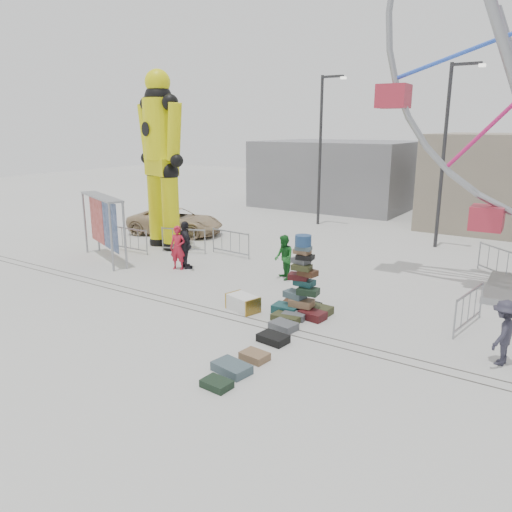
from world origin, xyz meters
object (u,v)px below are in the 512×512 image
Objects in this scene: barricade_dummy_a at (130,240)px; suitcase_tower at (302,292)px; pedestrian_grey at (503,333)px; pedestrian_green at (284,257)px; barricade_wheel_front at (469,309)px; lamp_post_left at (322,143)px; banner_scaffold at (102,212)px; steamer_trunk at (243,303)px; barricade_dummy_c at (231,243)px; parked_suv at (176,221)px; lamp_post_right at (446,148)px; barricade_dummy_b at (183,240)px; pedestrian_black at (185,245)px; crash_test_dummy at (161,154)px; pedestrian_red at (178,248)px; barricade_wheel_back at (497,262)px.

suitcase_tower is at bearing -14.33° from barricade_dummy_a.
pedestrian_grey is (5.40, -0.27, 0.11)m from suitcase_tower.
barricade_wheel_front is at bearing 33.21° from pedestrian_green.
lamp_post_left is at bearing -129.83° from pedestrian_grey.
barricade_dummy_a is 15.50m from pedestrian_grey.
banner_scaffold is 2.34× the size of pedestrian_grey.
pedestrian_green reaches higher than steamer_trunk.
barricade_dummy_c is 5.31m from parked_suv.
lamp_post_right is 11.57m from suitcase_tower.
barricade_dummy_b is 1.07× the size of pedestrian_black.
barricade_dummy_b is at bearing 30.66° from barricade_dummy_a.
barricade_wheel_front is at bearing 4.67° from crash_test_dummy.
banner_scaffold reaches higher than pedestrian_black.
crash_test_dummy is at bearing -111.34° from lamp_post_left.
banner_scaffold is 1.82× the size of barricade_dummy_c.
barricade_dummy_b is 1.00× the size of barricade_dummy_c.
crash_test_dummy is 8.01× the size of steamer_trunk.
barricade_wheel_front is 1.07× the size of pedestrian_black.
steamer_trunk is 8.83m from barricade_dummy_a.
pedestrian_black reaches higher than pedestrian_grey.
banner_scaffold is at bearing -84.81° from pedestrian_grey.
pedestrian_green is at bearing 1.43° from barricade_dummy_a.
barricade_dummy_b is 0.41× the size of parked_suv.
barricade_dummy_c is (-5.82, 4.38, -0.12)m from suitcase_tower.
suitcase_tower reaches higher than pedestrian_red.
pedestrian_black is (-10.31, -5.51, 0.39)m from barricade_wheel_back.
barricade_wheel_front is at bearing -4.02° from barricade_dummy_a.
crash_test_dummy is at bearing 88.33° from barricade_wheel_front.
banner_scaffold is 1.82× the size of barricade_wheel_back.
crash_test_dummy reaches higher than pedestrian_red.
banner_scaffold is 2.11m from barricade_dummy_a.
suitcase_tower is 3.48m from pedestrian_green.
parked_suv is (-8.55, 3.67, -0.14)m from pedestrian_green.
lamp_post_right is at bearing 36.81° from barricade_dummy_a.
barricade_dummy_b is 1.00× the size of barricade_wheel_front.
lamp_post_left reaches higher than banner_scaffold.
pedestrian_red reaches higher than parked_suv.
parked_suv is at bearing -16.45° from pedestrian_black.
suitcase_tower is 10.68m from crash_test_dummy.
barricade_dummy_c is at bearing 61.38° from pedestrian_red.
barricade_dummy_a is at bearing -96.53° from crash_test_dummy.
barricade_dummy_a is 1.00× the size of barricade_wheel_back.
parked_suv is (-16.14, 6.63, -0.11)m from pedestrian_grey.
barricade_wheel_back is (13.46, 3.35, -3.66)m from crash_test_dummy.
barricade_wheel_front is 1.28× the size of pedestrian_grey.
pedestrian_grey reaches higher than barricade_dummy_b.
lamp_post_left is 1.00× the size of crash_test_dummy.
crash_test_dummy is 4.27× the size of pedestrian_black.
steamer_trunk is at bearing -156.41° from suitcase_tower.
banner_scaffold is at bearing 42.03° from pedestrian_black.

